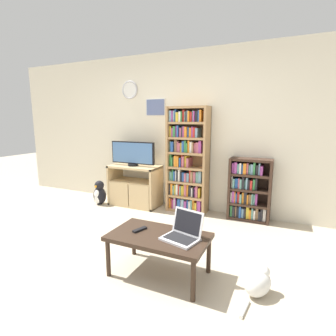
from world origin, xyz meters
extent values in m
plane|color=#BCAD93|center=(0.00, 0.00, 0.00)|extent=(18.00, 18.00, 0.00)
cube|color=beige|center=(0.00, 2.16, 1.30)|extent=(7.09, 0.06, 2.60)
torus|color=#B2B2B7|center=(-0.98, 2.12, 2.03)|extent=(0.32, 0.03, 0.32)
cylinder|color=white|center=(-0.98, 2.12, 2.03)|extent=(0.26, 0.02, 0.26)
cube|color=silver|center=(-0.47, 2.13, 1.71)|extent=(0.37, 0.01, 0.29)
cube|color=slate|center=(-0.47, 2.12, 1.71)|extent=(0.34, 0.02, 0.26)
cube|color=tan|center=(-1.19, 1.88, 0.36)|extent=(0.04, 0.46, 0.71)
cube|color=tan|center=(-0.34, 1.88, 0.36)|extent=(0.04, 0.46, 0.71)
cube|color=tan|center=(-0.77, 1.88, 0.69)|extent=(0.89, 0.46, 0.04)
cube|color=tan|center=(-0.77, 1.88, 0.02)|extent=(0.89, 0.46, 0.04)
cube|color=tan|center=(-0.77, 1.88, 0.43)|extent=(0.82, 0.42, 0.04)
cube|color=tan|center=(-0.97, 1.67, 0.23)|extent=(0.39, 0.02, 0.39)
cube|color=tan|center=(-0.56, 1.67, 0.23)|extent=(0.39, 0.02, 0.39)
cylinder|color=black|center=(-0.79, 1.86, 0.73)|extent=(0.18, 0.18, 0.04)
cube|color=black|center=(-0.79, 1.86, 0.94)|extent=(0.83, 0.05, 0.38)
cube|color=#4770A8|center=(-0.79, 1.83, 0.94)|extent=(0.79, 0.01, 0.35)
cube|color=tan|center=(-0.12, 1.96, 0.86)|extent=(0.04, 0.30, 1.71)
cube|color=tan|center=(0.50, 1.96, 0.86)|extent=(0.04, 0.30, 1.71)
cube|color=tan|center=(0.19, 2.10, 0.86)|extent=(0.66, 0.02, 1.71)
cube|color=tan|center=(0.19, 1.96, 0.02)|extent=(0.59, 0.26, 0.04)
cube|color=tan|center=(0.19, 1.96, 0.26)|extent=(0.59, 0.26, 0.04)
cube|color=tan|center=(0.19, 1.96, 0.50)|extent=(0.59, 0.26, 0.04)
cube|color=tan|center=(0.19, 1.96, 0.74)|extent=(0.59, 0.26, 0.04)
cube|color=tan|center=(0.19, 1.96, 0.97)|extent=(0.59, 0.26, 0.04)
cube|color=tan|center=(0.19, 1.96, 1.21)|extent=(0.59, 0.26, 0.04)
cube|color=tan|center=(0.19, 1.96, 1.45)|extent=(0.59, 0.26, 0.04)
cube|color=tan|center=(0.19, 1.96, 1.69)|extent=(0.59, 0.26, 0.04)
cube|color=orange|center=(-0.09, 1.98, 0.12)|extent=(0.02, 0.21, 0.17)
cube|color=#B75B70|center=(-0.06, 1.98, 0.12)|extent=(0.02, 0.19, 0.16)
cube|color=red|center=(-0.05, 1.98, 0.11)|extent=(0.02, 0.18, 0.15)
cube|color=#9E4293|center=(-0.02, 1.97, 0.11)|extent=(0.02, 0.23, 0.15)
cube|color=white|center=(0.00, 1.97, 0.13)|extent=(0.02, 0.24, 0.19)
cube|color=#9E4293|center=(0.02, 1.97, 0.13)|extent=(0.02, 0.22, 0.18)
cube|color=#232328|center=(0.04, 1.98, 0.11)|extent=(0.03, 0.21, 0.15)
cube|color=#2856A8|center=(0.08, 1.97, 0.13)|extent=(0.04, 0.24, 0.18)
cube|color=white|center=(0.11, 1.98, 0.12)|extent=(0.02, 0.20, 0.17)
cube|color=#759EB7|center=(0.15, 1.97, 0.13)|extent=(0.04, 0.23, 0.18)
cube|color=#9E4293|center=(0.19, 1.97, 0.11)|extent=(0.04, 0.22, 0.15)
cube|color=#2856A8|center=(0.22, 1.98, 0.12)|extent=(0.03, 0.19, 0.17)
cube|color=white|center=(0.26, 1.98, 0.11)|extent=(0.04, 0.20, 0.16)
cube|color=#5B9389|center=(0.29, 1.98, 0.13)|extent=(0.03, 0.22, 0.18)
cube|color=orange|center=(0.32, 1.98, 0.13)|extent=(0.03, 0.19, 0.19)
cube|color=gold|center=(0.36, 1.98, 0.11)|extent=(0.04, 0.19, 0.14)
cube|color=#9E4293|center=(0.40, 1.98, 0.13)|extent=(0.02, 0.19, 0.19)
cube|color=#9E4293|center=(0.43, 1.97, 0.13)|extent=(0.04, 0.23, 0.19)
cube|color=#232328|center=(-0.08, 1.97, 0.36)|extent=(0.02, 0.22, 0.17)
cube|color=orange|center=(-0.05, 1.97, 0.37)|extent=(0.04, 0.23, 0.19)
cube|color=#5B9389|center=(-0.02, 1.97, 0.35)|extent=(0.02, 0.23, 0.16)
cube|color=gold|center=(0.00, 1.98, 0.36)|extent=(0.03, 0.20, 0.17)
cube|color=white|center=(0.04, 1.98, 0.37)|extent=(0.03, 0.21, 0.18)
cube|color=red|center=(0.07, 1.98, 0.36)|extent=(0.02, 0.19, 0.17)
cube|color=#5B9389|center=(0.09, 1.98, 0.35)|extent=(0.02, 0.21, 0.16)
cube|color=gold|center=(0.13, 1.98, 0.36)|extent=(0.03, 0.19, 0.16)
cube|color=gold|center=(0.16, 1.98, 0.37)|extent=(0.02, 0.19, 0.19)
cube|color=#B75B70|center=(0.19, 1.97, 0.37)|extent=(0.04, 0.22, 0.19)
cube|color=orange|center=(0.22, 1.98, 0.37)|extent=(0.02, 0.21, 0.19)
cube|color=#232328|center=(0.26, 1.98, 0.36)|extent=(0.04, 0.19, 0.17)
cube|color=white|center=(0.30, 1.98, 0.35)|extent=(0.03, 0.19, 0.15)
cube|color=#232328|center=(0.32, 1.97, 0.35)|extent=(0.02, 0.23, 0.15)
cube|color=#9E4293|center=(0.35, 1.98, 0.36)|extent=(0.03, 0.18, 0.16)
cube|color=#B75B70|center=(0.38, 1.97, 0.37)|extent=(0.03, 0.23, 0.19)
cube|color=gold|center=(0.42, 1.98, 0.35)|extent=(0.03, 0.21, 0.16)
cube|color=#5B9389|center=(-0.07, 1.98, 0.59)|extent=(0.04, 0.20, 0.15)
cube|color=#388947|center=(-0.04, 1.98, 0.61)|extent=(0.02, 0.20, 0.18)
cube|color=#2856A8|center=(-0.01, 1.97, 0.59)|extent=(0.03, 0.22, 0.16)
cube|color=white|center=(0.02, 1.98, 0.60)|extent=(0.02, 0.20, 0.17)
cube|color=#232328|center=(0.04, 1.97, 0.59)|extent=(0.02, 0.23, 0.15)
cube|color=white|center=(0.08, 1.97, 0.61)|extent=(0.03, 0.22, 0.19)
cube|color=#232328|center=(0.11, 1.98, 0.59)|extent=(0.03, 0.21, 0.15)
cube|color=#2856A8|center=(0.14, 1.98, 0.59)|extent=(0.04, 0.20, 0.15)
cube|color=#B75B70|center=(0.19, 1.97, 0.59)|extent=(0.03, 0.24, 0.14)
cube|color=#759EB7|center=(0.22, 1.98, 0.59)|extent=(0.04, 0.21, 0.14)
cube|color=red|center=(0.26, 1.98, 0.61)|extent=(0.02, 0.19, 0.19)
cube|color=#93704C|center=(0.29, 1.98, 0.60)|extent=(0.04, 0.22, 0.18)
cube|color=#B75B70|center=(0.33, 1.98, 0.60)|extent=(0.04, 0.20, 0.17)
cube|color=#5B9389|center=(0.38, 1.98, 0.60)|extent=(0.04, 0.19, 0.17)
cube|color=#759EB7|center=(0.42, 1.98, 0.61)|extent=(0.04, 0.19, 0.19)
cube|color=#388947|center=(-0.08, 1.98, 0.85)|extent=(0.03, 0.20, 0.19)
cube|color=#388947|center=(-0.05, 1.97, 0.83)|extent=(0.02, 0.22, 0.14)
cube|color=#93704C|center=(-0.02, 1.98, 0.83)|extent=(0.02, 0.19, 0.16)
cube|color=orange|center=(0.01, 1.97, 0.84)|extent=(0.04, 0.24, 0.18)
cube|color=orange|center=(0.05, 1.97, 0.84)|extent=(0.03, 0.24, 0.17)
cube|color=#2856A8|center=(0.09, 1.98, 0.83)|extent=(0.03, 0.22, 0.15)
cube|color=red|center=(0.11, 1.98, 0.85)|extent=(0.02, 0.19, 0.19)
cube|color=#B75B70|center=(0.14, 1.97, 0.84)|extent=(0.03, 0.22, 0.17)
cube|color=gold|center=(0.18, 1.98, 0.84)|extent=(0.03, 0.19, 0.18)
cube|color=#B75B70|center=(0.22, 1.98, 0.83)|extent=(0.04, 0.21, 0.15)
cube|color=#5B9389|center=(-0.08, 1.98, 1.08)|extent=(0.02, 0.19, 0.17)
cube|color=#2856A8|center=(-0.05, 1.97, 1.07)|extent=(0.04, 0.23, 0.16)
cube|color=#93704C|center=(0.00, 1.98, 1.09)|extent=(0.04, 0.19, 0.19)
cube|color=#B75B70|center=(0.04, 1.98, 1.08)|extent=(0.03, 0.18, 0.17)
cube|color=#B75B70|center=(0.07, 1.98, 1.07)|extent=(0.03, 0.22, 0.15)
cube|color=gold|center=(0.10, 1.98, 1.07)|extent=(0.02, 0.20, 0.15)
cube|color=#2856A8|center=(0.14, 1.98, 1.08)|extent=(0.04, 0.21, 0.17)
cube|color=#388947|center=(0.17, 1.98, 1.09)|extent=(0.03, 0.21, 0.19)
cube|color=#388947|center=(0.20, 1.97, 1.07)|extent=(0.02, 0.22, 0.15)
cube|color=orange|center=(0.23, 1.98, 1.09)|extent=(0.03, 0.20, 0.19)
cube|color=white|center=(0.27, 1.98, 1.08)|extent=(0.04, 0.20, 0.17)
cube|color=#93704C|center=(0.30, 1.97, 1.08)|extent=(0.02, 0.22, 0.16)
cube|color=#B75B70|center=(0.34, 1.98, 1.07)|extent=(0.04, 0.18, 0.15)
cube|color=#B75B70|center=(0.38, 1.98, 1.08)|extent=(0.04, 0.21, 0.17)
cube|color=#9E4293|center=(0.42, 1.97, 1.09)|extent=(0.04, 0.22, 0.19)
cube|color=gold|center=(-0.08, 1.98, 1.32)|extent=(0.03, 0.20, 0.17)
cube|color=#9E4293|center=(-0.05, 1.98, 1.30)|extent=(0.03, 0.20, 0.14)
cube|color=#388947|center=(-0.02, 1.98, 1.32)|extent=(0.04, 0.21, 0.17)
cube|color=#9E4293|center=(0.02, 1.98, 1.32)|extent=(0.03, 0.19, 0.18)
cube|color=#2856A8|center=(0.05, 1.97, 1.32)|extent=(0.02, 0.23, 0.18)
cube|color=#B75B70|center=(0.09, 1.98, 1.30)|extent=(0.04, 0.20, 0.14)
cube|color=#232328|center=(0.12, 1.98, 1.32)|extent=(0.02, 0.20, 0.17)
cube|color=#9E4293|center=(0.14, 1.98, 1.32)|extent=(0.03, 0.20, 0.17)
cube|color=orange|center=(0.18, 1.97, 1.31)|extent=(0.04, 0.24, 0.16)
cube|color=#2856A8|center=(0.22, 1.98, 1.31)|extent=(0.02, 0.20, 0.16)
cube|color=orange|center=(0.25, 1.98, 1.31)|extent=(0.03, 0.20, 0.15)
cube|color=#9E4293|center=(0.29, 1.98, 1.32)|extent=(0.02, 0.20, 0.17)
cube|color=red|center=(0.32, 1.98, 1.31)|extent=(0.03, 0.22, 0.15)
cube|color=#759EB7|center=(0.36, 1.98, 1.31)|extent=(0.04, 0.21, 0.15)
cube|color=#759EB7|center=(-0.08, 1.97, 1.56)|extent=(0.03, 0.23, 0.17)
cube|color=#9E4293|center=(-0.05, 1.98, 1.56)|extent=(0.02, 0.22, 0.17)
cube|color=#759EB7|center=(-0.02, 1.98, 1.56)|extent=(0.02, 0.21, 0.17)
cube|color=#2856A8|center=(0.00, 1.98, 1.57)|extent=(0.02, 0.20, 0.19)
cube|color=gold|center=(0.04, 1.97, 1.54)|extent=(0.04, 0.24, 0.14)
cube|color=white|center=(0.08, 1.97, 1.55)|extent=(0.03, 0.23, 0.16)
cube|color=#388947|center=(0.11, 1.97, 1.55)|extent=(0.02, 0.22, 0.16)
cube|color=red|center=(0.13, 1.98, 1.56)|extent=(0.03, 0.18, 0.18)
cube|color=#5B9389|center=(0.16, 1.98, 1.55)|extent=(0.02, 0.19, 0.16)
cube|color=#232328|center=(0.18, 1.98, 1.55)|extent=(0.02, 0.21, 0.17)
cube|color=#759EB7|center=(0.20, 1.98, 1.56)|extent=(0.02, 0.20, 0.17)
cube|color=orange|center=(0.23, 1.97, 1.55)|extent=(0.03, 0.23, 0.16)
cube|color=red|center=(0.26, 1.98, 1.55)|extent=(0.03, 0.20, 0.15)
cube|color=#5B9389|center=(0.29, 1.98, 1.56)|extent=(0.02, 0.19, 0.17)
cube|color=#9E4293|center=(0.31, 1.97, 1.55)|extent=(0.02, 0.23, 0.16)
cube|color=#232328|center=(0.35, 1.98, 1.55)|extent=(0.04, 0.20, 0.16)
cube|color=#2856A8|center=(0.38, 1.98, 1.56)|extent=(0.02, 0.20, 0.18)
cube|color=orange|center=(0.41, 1.98, 1.56)|extent=(0.03, 0.20, 0.18)
cube|color=#3D281E|center=(0.89, 1.99, 0.47)|extent=(0.04, 0.26, 0.94)
cube|color=#3D281E|center=(1.46, 1.99, 0.47)|extent=(0.04, 0.26, 0.94)
cube|color=#3D281E|center=(1.18, 2.10, 0.47)|extent=(0.61, 0.02, 0.94)
cube|color=#3D281E|center=(1.18, 1.99, 0.02)|extent=(0.54, 0.22, 0.04)
cube|color=#3D281E|center=(1.18, 1.99, 0.24)|extent=(0.54, 0.22, 0.04)
cube|color=#3D281E|center=(1.18, 1.99, 0.47)|extent=(0.54, 0.22, 0.04)
cube|color=#3D281E|center=(1.18, 1.99, 0.70)|extent=(0.54, 0.22, 0.04)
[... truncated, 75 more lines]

